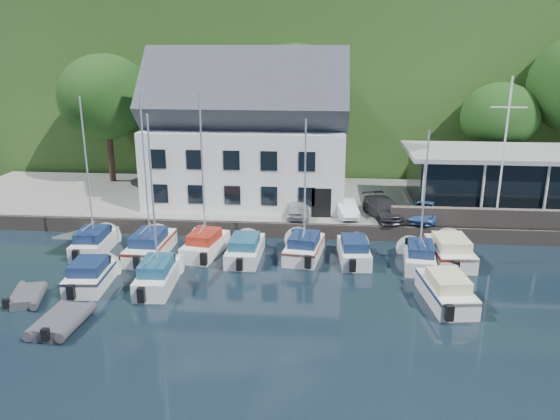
% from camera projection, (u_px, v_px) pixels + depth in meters
% --- Properties ---
extents(ground, '(180.00, 180.00, 0.00)m').
position_uv_depth(ground, '(349.00, 321.00, 24.96)').
color(ground, black).
rests_on(ground, ground).
extents(quay, '(60.00, 13.00, 1.00)m').
position_uv_depth(quay, '(342.00, 204.00, 41.50)').
color(quay, gray).
rests_on(quay, ground).
extents(quay_face, '(60.00, 0.30, 1.00)m').
position_uv_depth(quay_face, '(344.00, 232.00, 35.30)').
color(quay_face, '#594F47').
rests_on(quay_face, ground).
extents(hillside, '(160.00, 75.00, 16.00)m').
position_uv_depth(hillside, '(337.00, 74.00, 81.77)').
color(hillside, '#2D4A1B').
rests_on(hillside, ground).
extents(field_patch, '(50.00, 30.00, 0.30)m').
position_uv_depth(field_patch, '(389.00, 19.00, 86.37)').
color(field_patch, '#5B6E37').
rests_on(field_patch, hillside).
extents(harbor_building, '(14.40, 8.20, 8.70)m').
position_uv_depth(harbor_building, '(248.00, 142.00, 39.73)').
color(harbor_building, white).
rests_on(harbor_building, quay).
extents(club_pavilion, '(13.20, 7.20, 4.10)m').
position_uv_depth(club_pavilion, '(500.00, 179.00, 38.41)').
color(club_pavilion, black).
rests_on(club_pavilion, quay).
extents(seawall, '(18.00, 0.50, 1.20)m').
position_uv_depth(seawall, '(535.00, 219.00, 34.36)').
color(seawall, '#594F47').
rests_on(seawall, quay).
extents(gangway, '(1.20, 6.00, 1.40)m').
position_uv_depth(gangway, '(85.00, 242.00, 34.93)').
color(gangway, silver).
rests_on(gangway, ground).
extents(car_silver, '(1.63, 3.80, 1.28)m').
position_uv_depth(car_silver, '(298.00, 206.00, 37.02)').
color(car_silver, silver).
rests_on(car_silver, quay).
extents(car_white, '(1.84, 3.71, 1.17)m').
position_uv_depth(car_white, '(346.00, 207.00, 36.90)').
color(car_white, white).
rests_on(car_white, quay).
extents(car_dgrey, '(3.01, 4.78, 1.29)m').
position_uv_depth(car_dgrey, '(384.00, 208.00, 36.52)').
color(car_dgrey, '#2A292E').
rests_on(car_dgrey, quay).
extents(car_blue, '(2.59, 3.98, 1.27)m').
position_uv_depth(car_blue, '(425.00, 210.00, 36.14)').
color(car_blue, '#2E538C').
rests_on(car_blue, quay).
extents(flagpole, '(2.23, 0.20, 9.30)m').
position_uv_depth(flagpole, '(504.00, 152.00, 34.35)').
color(flagpole, white).
rests_on(flagpole, quay).
extents(tree_0, '(7.70, 7.70, 10.52)m').
position_uv_depth(tree_0, '(108.00, 119.00, 45.04)').
color(tree_0, '#123911').
rests_on(tree_0, quay).
extents(tree_1, '(7.90, 7.90, 10.79)m').
position_uv_depth(tree_1, '(207.00, 118.00, 44.82)').
color(tree_1, '#123911').
rests_on(tree_1, quay).
extents(tree_2, '(8.28, 8.28, 11.31)m').
position_uv_depth(tree_2, '(294.00, 114.00, 44.93)').
color(tree_2, '#123911').
rests_on(tree_2, quay).
extents(tree_4, '(6.10, 6.10, 8.34)m').
position_uv_depth(tree_4, '(498.00, 135.00, 44.00)').
color(tree_4, '#123911').
rests_on(tree_4, quay).
extents(boat_r1_0, '(2.32, 6.02, 9.03)m').
position_uv_depth(boat_r1_0, '(88.00, 179.00, 32.12)').
color(boat_r1_0, white).
rests_on(boat_r1_0, ground).
extents(boat_r1_1, '(2.21, 6.87, 9.41)m').
position_uv_depth(boat_r1_1, '(146.00, 179.00, 31.45)').
color(boat_r1_1, white).
rests_on(boat_r1_1, ground).
extents(boat_r1_2, '(2.85, 6.06, 9.08)m').
position_uv_depth(boat_r1_2, '(203.00, 181.00, 31.70)').
color(boat_r1_2, white).
rests_on(boat_r1_2, ground).
extents(boat_r1_3, '(2.08, 6.02, 1.42)m').
position_uv_depth(boat_r1_3, '(245.00, 247.00, 32.14)').
color(boat_r1_3, white).
rests_on(boat_r1_3, ground).
extents(boat_r1_4, '(2.84, 5.89, 9.06)m').
position_uv_depth(boat_r1_4, '(305.00, 183.00, 31.21)').
color(boat_r1_4, white).
rests_on(boat_r1_4, ground).
extents(boat_r1_5, '(2.20, 5.70, 1.45)m').
position_uv_depth(boat_r1_5, '(354.00, 249.00, 31.80)').
color(boat_r1_5, white).
rests_on(boat_r1_5, ground).
extents(boat_r1_6, '(2.43, 6.04, 8.37)m').
position_uv_depth(boat_r1_6, '(424.00, 194.00, 30.14)').
color(boat_r1_6, white).
rests_on(boat_r1_6, ground).
extents(boat_r1_7, '(2.65, 6.27, 1.56)m').
position_uv_depth(boat_r1_7, '(450.00, 248.00, 31.68)').
color(boat_r1_7, white).
rests_on(boat_r1_7, ground).
extents(boat_r2_0, '(2.39, 5.41, 1.47)m').
position_uv_depth(boat_r2_0, '(91.00, 272.00, 28.44)').
color(boat_r2_0, white).
rests_on(boat_r2_0, ground).
extents(boat_r2_1, '(2.11, 6.19, 9.51)m').
position_uv_depth(boat_r2_1, '(153.00, 199.00, 27.20)').
color(boat_r2_1, white).
rests_on(boat_r2_1, ground).
extents(boat_r2_4, '(2.82, 6.31, 1.55)m').
position_uv_depth(boat_r2_4, '(446.00, 287.00, 26.59)').
color(boat_r2_4, white).
rests_on(boat_r2_4, ground).
extents(dinghy_0, '(2.35, 3.08, 0.64)m').
position_uv_depth(dinghy_0, '(28.00, 294.00, 26.89)').
color(dinghy_0, '#3B3C41').
rests_on(dinghy_0, ground).
extents(dinghy_1, '(2.11, 3.36, 0.76)m').
position_uv_depth(dinghy_1, '(61.00, 319.00, 24.30)').
color(dinghy_1, '#3B3C41').
rests_on(dinghy_1, ground).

